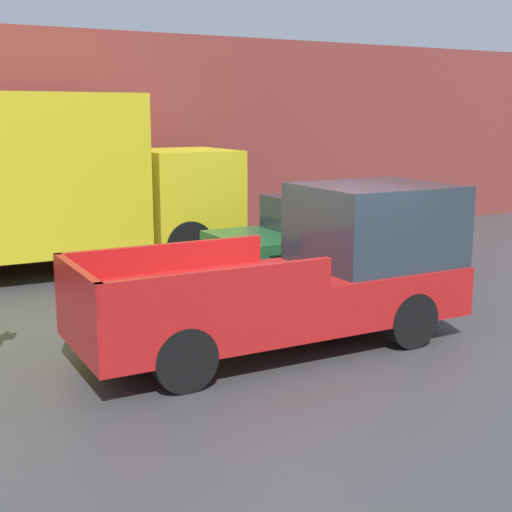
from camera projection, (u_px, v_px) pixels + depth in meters
name	position (u px, v px, depth m)	size (l,w,h in m)	color
ground_plane	(321.00, 345.00, 9.90)	(60.00, 60.00, 0.00)	#3D3D3F
building_wall	(123.00, 142.00, 16.77)	(28.00, 0.15, 5.03)	brown
pickup_truck	(308.00, 273.00, 9.83)	(5.39, 1.96, 2.17)	red
car	(337.00, 239.00, 13.48)	(4.71, 2.01, 1.65)	#1E592D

